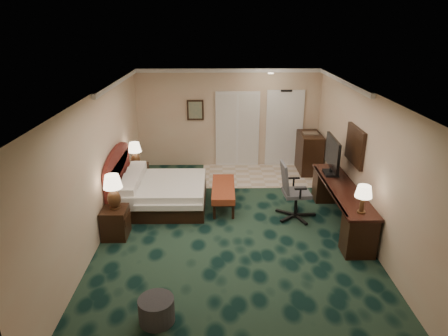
{
  "coord_description": "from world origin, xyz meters",
  "views": [
    {
      "loc": [
        -0.28,
        -6.98,
        3.94
      ],
      "look_at": [
        -0.17,
        0.6,
        1.08
      ],
      "focal_mm": 32.0,
      "sensor_mm": 36.0,
      "label": 1
    }
  ],
  "objects_px": {
    "desk_chair": "(297,191)",
    "minibar": "(309,153)",
    "nightstand_far": "(138,177)",
    "lamp_near": "(113,192)",
    "lamp_far": "(135,155)",
    "ottoman": "(157,310)",
    "desk": "(341,206)",
    "tv": "(332,156)",
    "nightstand_near": "(115,223)",
    "bed": "(164,194)",
    "bed_bench": "(223,196)"
  },
  "relations": [
    {
      "from": "ottoman",
      "to": "tv",
      "type": "distance_m",
      "value": 4.89
    },
    {
      "from": "nightstand_far",
      "to": "lamp_near",
      "type": "bearing_deg",
      "value": -89.56
    },
    {
      "from": "bed",
      "to": "nightstand_near",
      "type": "bearing_deg",
      "value": -120.17
    },
    {
      "from": "bed",
      "to": "desk",
      "type": "relative_size",
      "value": 0.66
    },
    {
      "from": "bed",
      "to": "tv",
      "type": "distance_m",
      "value": 3.74
    },
    {
      "from": "bed_bench",
      "to": "desk_chair",
      "type": "distance_m",
      "value": 1.65
    },
    {
      "from": "minibar",
      "to": "bed_bench",
      "type": "bearing_deg",
      "value": -137.83
    },
    {
      "from": "nightstand_near",
      "to": "lamp_far",
      "type": "relative_size",
      "value": 0.96
    },
    {
      "from": "ottoman",
      "to": "desk",
      "type": "relative_size",
      "value": 0.18
    },
    {
      "from": "nightstand_far",
      "to": "nightstand_near",
      "type": "bearing_deg",
      "value": -89.91
    },
    {
      "from": "nightstand_near",
      "to": "tv",
      "type": "xyz_separation_m",
      "value": [
        4.38,
        1.18,
        0.91
      ]
    },
    {
      "from": "bed",
      "to": "lamp_far",
      "type": "xyz_separation_m",
      "value": [
        -0.79,
        1.0,
        0.59
      ]
    },
    {
      "from": "lamp_near",
      "to": "bed",
      "type": "bearing_deg",
      "value": 59.63
    },
    {
      "from": "nightstand_far",
      "to": "lamp_near",
      "type": "height_order",
      "value": "lamp_near"
    },
    {
      "from": "lamp_near",
      "to": "tv",
      "type": "relative_size",
      "value": 0.64
    },
    {
      "from": "nightstand_near",
      "to": "desk_chair",
      "type": "height_order",
      "value": "desk_chair"
    },
    {
      "from": "ottoman",
      "to": "desk",
      "type": "bearing_deg",
      "value": 39.78
    },
    {
      "from": "lamp_far",
      "to": "nightstand_far",
      "type": "bearing_deg",
      "value": 66.29
    },
    {
      "from": "nightstand_far",
      "to": "lamp_far",
      "type": "distance_m",
      "value": 0.59
    },
    {
      "from": "lamp_far",
      "to": "desk_chair",
      "type": "distance_m",
      "value": 3.95
    },
    {
      "from": "bed_bench",
      "to": "desk_chair",
      "type": "relative_size",
      "value": 1.17
    },
    {
      "from": "lamp_far",
      "to": "bed_bench",
      "type": "bearing_deg",
      "value": -25.88
    },
    {
      "from": "desk_chair",
      "to": "minibar",
      "type": "distance_m",
      "value": 2.8
    },
    {
      "from": "desk",
      "to": "tv",
      "type": "bearing_deg",
      "value": 94.01
    },
    {
      "from": "ottoman",
      "to": "desk_chair",
      "type": "relative_size",
      "value": 0.41
    },
    {
      "from": "nightstand_far",
      "to": "desk",
      "type": "distance_m",
      "value": 4.83
    },
    {
      "from": "nightstand_near",
      "to": "desk_chair",
      "type": "distance_m",
      "value": 3.67
    },
    {
      "from": "lamp_far",
      "to": "tv",
      "type": "xyz_separation_m",
      "value": [
        4.41,
        -1.13,
        0.32
      ]
    },
    {
      "from": "lamp_far",
      "to": "desk_chair",
      "type": "xyz_separation_m",
      "value": [
        3.61,
        -1.57,
        -0.27
      ]
    },
    {
      "from": "bed_bench",
      "to": "lamp_far",
      "type": "bearing_deg",
      "value": 154.94
    },
    {
      "from": "lamp_near",
      "to": "desk",
      "type": "height_order",
      "value": "lamp_near"
    },
    {
      "from": "bed",
      "to": "nightstand_far",
      "type": "relative_size",
      "value": 3.19
    },
    {
      "from": "minibar",
      "to": "desk",
      "type": "bearing_deg",
      "value": -89.74
    },
    {
      "from": "nightstand_near",
      "to": "tv",
      "type": "bearing_deg",
      "value": 15.06
    },
    {
      "from": "nightstand_near",
      "to": "bed_bench",
      "type": "xyz_separation_m",
      "value": [
        2.07,
        1.29,
        -0.05
      ]
    },
    {
      "from": "minibar",
      "to": "tv",
      "type": "bearing_deg",
      "value": -90.96
    },
    {
      "from": "lamp_far",
      "to": "ottoman",
      "type": "relative_size",
      "value": 1.22
    },
    {
      "from": "bed",
      "to": "lamp_near",
      "type": "relative_size",
      "value": 2.72
    },
    {
      "from": "nightstand_far",
      "to": "tv",
      "type": "distance_m",
      "value": 4.63
    },
    {
      "from": "nightstand_near",
      "to": "lamp_far",
      "type": "bearing_deg",
      "value": 90.69
    },
    {
      "from": "bed",
      "to": "minibar",
      "type": "height_order",
      "value": "minibar"
    },
    {
      "from": "ottoman",
      "to": "desk",
      "type": "height_order",
      "value": "desk"
    },
    {
      "from": "bed_bench",
      "to": "desk_chair",
      "type": "xyz_separation_m",
      "value": [
        1.51,
        -0.55,
        0.36
      ]
    },
    {
      "from": "tv",
      "to": "lamp_far",
      "type": "bearing_deg",
      "value": 167.57
    },
    {
      "from": "nightstand_far",
      "to": "desk",
      "type": "relative_size",
      "value": 0.21
    },
    {
      "from": "nightstand_far",
      "to": "minibar",
      "type": "distance_m",
      "value": 4.55
    },
    {
      "from": "ottoman",
      "to": "nightstand_near",
      "type": "bearing_deg",
      "value": 115.57
    },
    {
      "from": "lamp_near",
      "to": "lamp_far",
      "type": "xyz_separation_m",
      "value": [
        -0.04,
        2.27,
        -0.04
      ]
    },
    {
      "from": "desk_chair",
      "to": "ottoman",
      "type": "bearing_deg",
      "value": -132.41
    },
    {
      "from": "lamp_near",
      "to": "desk",
      "type": "xyz_separation_m",
      "value": [
        4.42,
        0.42,
        -0.52
      ]
    }
  ]
}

